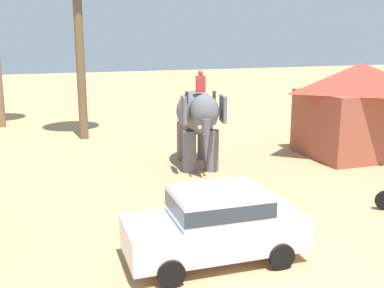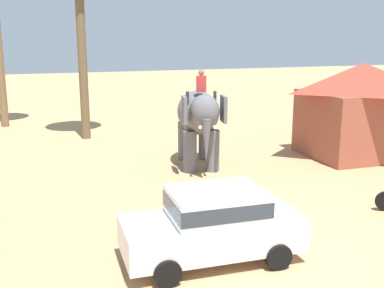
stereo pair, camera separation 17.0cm
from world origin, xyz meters
The scene contains 4 objects.
ground_plane centered at (0.00, 0.00, 0.00)m, with size 120.00×120.00×0.00m, color tan.
car_sedan_foreground centered at (-1.26, 0.17, 0.93)m, with size 4.18×2.04×1.70m.
elephant_with_mahout centered at (1.28, 7.76, 1.99)m, with size 2.29×4.01×3.88m.
roadside_hut centered at (8.42, 7.07, 2.12)m, with size 5.15×4.39×4.00m.
Camera 1 is at (-5.31, -8.96, 5.07)m, focal length 43.65 mm.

